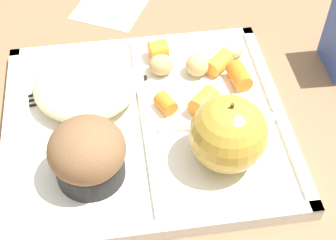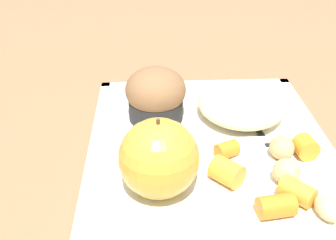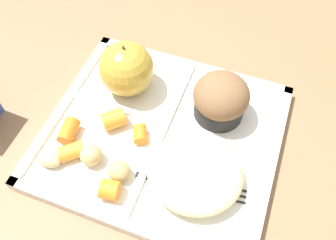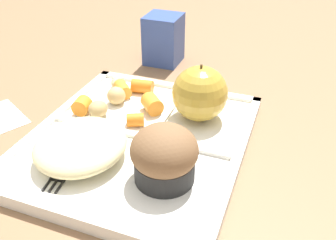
{
  "view_description": "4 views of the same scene",
  "coord_description": "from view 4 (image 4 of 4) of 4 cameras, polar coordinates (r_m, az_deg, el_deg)",
  "views": [
    {
      "loc": [
        0.03,
        0.37,
        0.44
      ],
      "look_at": [
        -0.02,
        0.04,
        0.06
      ],
      "focal_mm": 52.27,
      "sensor_mm": 36.0,
      "label": 1
    },
    {
      "loc": [
        -0.4,
        0.07,
        0.3
      ],
      "look_at": [
        0.0,
        0.05,
        0.05
      ],
      "focal_mm": 43.34,
      "sensor_mm": 36.0,
      "label": 2
    },
    {
      "loc": [
        0.1,
        -0.25,
        0.45
      ],
      "look_at": [
        0.01,
        0.01,
        0.04
      ],
      "focal_mm": 38.02,
      "sensor_mm": 36.0,
      "label": 3
    },
    {
      "loc": [
        0.38,
        0.18,
        0.32
      ],
      "look_at": [
        0.0,
        0.04,
        0.05
      ],
      "focal_mm": 39.34,
      "sensor_mm": 36.0,
      "label": 4
    }
  ],
  "objects": [
    {
      "name": "ground",
      "position": [
        0.52,
        -4.48,
        -3.91
      ],
      "size": [
        6.0,
        6.0,
        0.0
      ],
      "primitive_type": "plane",
      "color": "#846042"
    },
    {
      "name": "lunch_tray",
      "position": [
        0.52,
        -4.48,
        -3.22
      ],
      "size": [
        0.33,
        0.29,
        0.02
      ],
      "color": "white",
      "rests_on": "ground"
    },
    {
      "name": "green_apple",
      "position": [
        0.54,
        4.96,
        4.09
      ],
      "size": [
        0.08,
        0.08,
        0.09
      ],
      "color": "#B79333",
      "rests_on": "lunch_tray"
    },
    {
      "name": "bran_muffin",
      "position": [
        0.43,
        -0.56,
        -5.55
      ],
      "size": [
        0.08,
        0.08,
        0.07
      ],
      "color": "black",
      "rests_on": "lunch_tray"
    },
    {
      "name": "carrot_slice_near_corner",
      "position": [
        0.62,
        -3.98,
        5.22
      ],
      "size": [
        0.03,
        0.04,
        0.02
      ],
      "primitive_type": "cylinder",
      "rotation": [
        0.0,
        1.57,
        1.71
      ],
      "color": "orange",
      "rests_on": "lunch_tray"
    },
    {
      "name": "carrot_slice_center",
      "position": [
        0.62,
        -7.05,
        4.76
      ],
      "size": [
        0.04,
        0.04,
        0.02
      ],
      "primitive_type": "cylinder",
      "rotation": [
        0.0,
        1.57,
        3.89
      ],
      "color": "orange",
      "rests_on": "lunch_tray"
    },
    {
      "name": "carrot_slice_diagonal",
      "position": [
        0.57,
        -2.48,
        2.48
      ],
      "size": [
        0.04,
        0.04,
        0.03
      ],
      "primitive_type": "cylinder",
      "rotation": [
        0.0,
        1.57,
        0.77
      ],
      "color": "orange",
      "rests_on": "lunch_tray"
    },
    {
      "name": "carrot_slice_large",
      "position": [
        0.54,
        -5.08,
        0.02
      ],
      "size": [
        0.03,
        0.03,
        0.02
      ],
      "primitive_type": "cylinder",
      "rotation": [
        0.0,
        1.57,
        2.01
      ],
      "color": "orange",
      "rests_on": "lunch_tray"
    },
    {
      "name": "carrot_slice_edge",
      "position": [
        0.58,
        -13.18,
        2.17
      ],
      "size": [
        0.03,
        0.03,
        0.03
      ],
      "primitive_type": "cylinder",
      "rotation": [
        0.0,
        1.57,
        3.29
      ],
      "color": "orange",
      "rests_on": "lunch_tray"
    },
    {
      "name": "potato_chunk_wedge",
      "position": [
        0.64,
        -7.85,
        5.85
      ],
      "size": [
        0.04,
        0.02,
        0.02
      ],
      "primitive_type": "ellipsoid",
      "rotation": [
        0.0,
        0.0,
        0.14
      ],
      "color": "tan",
      "rests_on": "lunch_tray"
    },
    {
      "name": "potato_chunk_small",
      "position": [
        0.56,
        -10.79,
        1.68
      ],
      "size": [
        0.03,
        0.03,
        0.03
      ],
      "primitive_type": "ellipsoid",
      "rotation": [
        0.0,
        0.0,
        4.67
      ],
      "color": "tan",
      "rests_on": "lunch_tray"
    },
    {
      "name": "potato_chunk_large",
      "position": [
        0.59,
        -8.02,
        3.75
      ],
      "size": [
        0.03,
        0.03,
        0.03
      ],
      "primitive_type": "ellipsoid",
      "rotation": [
        0.0,
        0.0,
        0.19
      ],
      "color": "tan",
      "rests_on": "lunch_tray"
    },
    {
      "name": "egg_noodle_pile",
      "position": [
        0.48,
        -13.37,
        -3.84
      ],
      "size": [
        0.12,
        0.12,
        0.04
      ],
      "primitive_type": "ellipsoid",
      "color": "beige",
      "rests_on": "lunch_tray"
    },
    {
      "name": "meatball_side",
      "position": [
        0.48,
        -13.13,
        -4.61
      ],
      "size": [
        0.03,
        0.03,
        0.03
      ],
      "primitive_type": "sphere",
      "color": "#755B4C",
      "rests_on": "lunch_tray"
    },
    {
      "name": "meatball_center",
      "position": [
        0.47,
        -16.46,
        -5.97
      ],
      "size": [
        0.03,
        0.03,
        0.03
      ],
      "primitive_type": "sphere",
      "color": "brown",
      "rests_on": "lunch_tray"
    },
    {
      "name": "meatball_front",
      "position": [
        0.48,
        -12.45,
        -4.81
      ],
      "size": [
        0.03,
        0.03,
        0.03
      ],
      "primitive_type": "sphere",
      "color": "brown",
      "rests_on": "lunch_tray"
    },
    {
      "name": "plastic_fork",
      "position": [
        0.49,
        -14.69,
        -5.93
      ],
      "size": [
        0.15,
        0.03,
        0.0
      ],
      "color": "black",
      "rests_on": "lunch_tray"
    },
    {
      "name": "milk_carton",
      "position": [
        0.75,
        -0.69,
        12.4
      ],
      "size": [
        0.07,
        0.07,
        0.1
      ],
      "primitive_type": "cube",
      "rotation": [
        0.0,
        0.0,
        0.0
      ],
      "color": "#334C99",
      "rests_on": "ground"
    }
  ]
}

